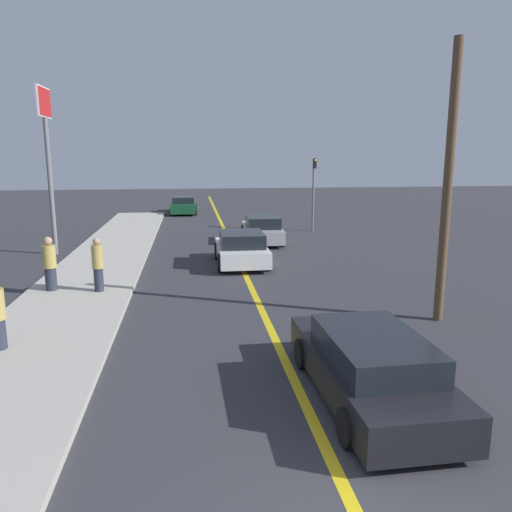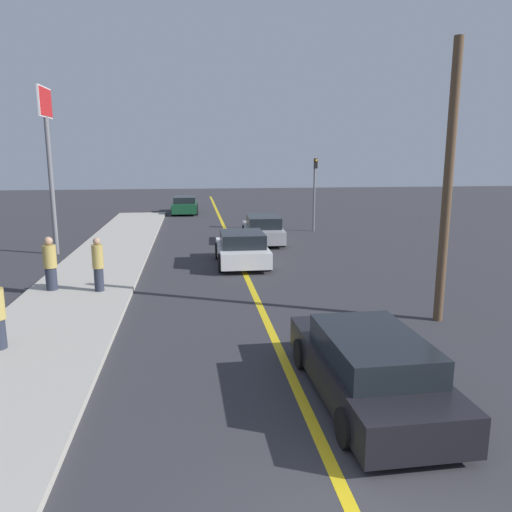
# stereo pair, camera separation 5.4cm
# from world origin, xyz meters

# --- Properties ---
(road_center_line) EXTENTS (0.20, 60.00, 0.01)m
(road_center_line) POSITION_xyz_m (0.00, 18.00, 0.00)
(road_center_line) COLOR gold
(road_center_line) RESTS_ON ground_plane
(sidewalk_left) EXTENTS (3.30, 32.84, 0.15)m
(sidewalk_left) POSITION_xyz_m (-5.49, 16.42, 0.08)
(sidewalk_left) COLOR #ADA89E
(sidewalk_left) RESTS_ON ground_plane
(car_near_right_lane) EXTENTS (2.01, 4.70, 1.29)m
(car_near_right_lane) POSITION_xyz_m (1.18, 3.83, 0.62)
(car_near_right_lane) COLOR black
(car_near_right_lane) RESTS_ON ground_plane
(car_ahead_center) EXTENTS (2.02, 3.89, 1.34)m
(car_ahead_center) POSITION_xyz_m (0.04, 15.25, 0.65)
(car_ahead_center) COLOR silver
(car_ahead_center) RESTS_ON ground_plane
(car_far_distant) EXTENTS (2.04, 4.40, 1.35)m
(car_far_distant) POSITION_xyz_m (1.60, 20.26, 0.65)
(car_far_distant) COLOR #9E9EA3
(car_far_distant) RESTS_ON ground_plane
(car_parked_left_lot) EXTENTS (1.96, 4.39, 1.27)m
(car_parked_left_lot) POSITION_xyz_m (-2.44, 33.28, 0.62)
(car_parked_left_lot) COLOR #144728
(car_parked_left_lot) RESTS_ON ground_plane
(pedestrian_mid_group) EXTENTS (0.34, 0.34, 1.69)m
(pedestrian_mid_group) POSITION_xyz_m (-4.85, 11.40, 1.00)
(pedestrian_mid_group) COLOR #282D3D
(pedestrian_mid_group) RESTS_ON sidewalk_left
(pedestrian_far_standing) EXTENTS (0.41, 0.41, 1.70)m
(pedestrian_far_standing) POSITION_xyz_m (-6.36, 11.73, 0.99)
(pedestrian_far_standing) COLOR #282D3D
(pedestrian_far_standing) RESTS_ON sidewalk_left
(traffic_light) EXTENTS (0.18, 0.40, 4.12)m
(traffic_light) POSITION_xyz_m (5.01, 23.52, 2.52)
(traffic_light) COLOR slate
(traffic_light) RESTS_ON ground_plane
(roadside_sign) EXTENTS (0.20, 1.85, 7.12)m
(roadside_sign) POSITION_xyz_m (-7.91, 18.43, 5.24)
(roadside_sign) COLOR slate
(roadside_sign) RESTS_ON ground_plane
(utility_pole) EXTENTS (0.24, 0.24, 7.16)m
(utility_pole) POSITION_xyz_m (4.57, 7.81, 3.58)
(utility_pole) COLOR brown
(utility_pole) RESTS_ON ground_plane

